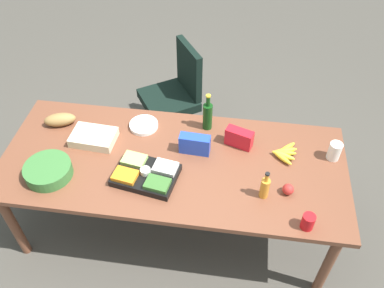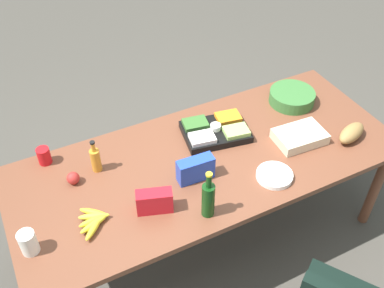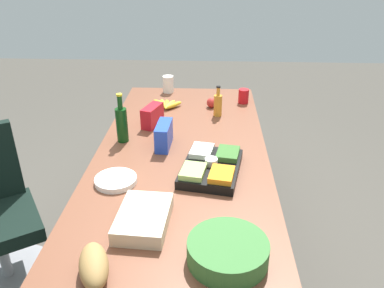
{
  "view_description": "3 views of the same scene",
  "coord_description": "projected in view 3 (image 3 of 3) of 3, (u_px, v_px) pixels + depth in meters",
  "views": [
    {
      "loc": [
        0.41,
        -1.89,
        2.92
      ],
      "look_at": [
        0.13,
        0.1,
        0.87
      ],
      "focal_mm": 37.82,
      "sensor_mm": 36.0,
      "label": 1
    },
    {
      "loc": [
        0.99,
        1.75,
        2.74
      ],
      "look_at": [
        0.06,
        -0.09,
        0.86
      ],
      "focal_mm": 41.88,
      "sensor_mm": 36.0,
      "label": 2
    },
    {
      "loc": [
        -1.99,
        -0.16,
        1.9
      ],
      "look_at": [
        0.09,
        -0.06,
        0.83
      ],
      "focal_mm": 36.59,
      "sensor_mm": 36.0,
      "label": 3
    }
  ],
  "objects": [
    {
      "name": "ground_plane",
      "position": [
        182.0,
        259.0,
        2.65
      ],
      "size": [
        10.0,
        10.0,
        0.0
      ],
      "primitive_type": "plane",
      "color": "#47433C"
    },
    {
      "name": "conference_table",
      "position": [
        181.0,
        168.0,
        2.32
      ],
      "size": [
        2.46,
        1.03,
        0.78
      ],
      "color": "brown",
      "rests_on": "ground"
    },
    {
      "name": "banana_bunch",
      "position": [
        167.0,
        104.0,
        2.99
      ],
      "size": [
        0.19,
        0.24,
        0.04
      ],
      "color": "yellow",
      "rests_on": "conference_table"
    },
    {
      "name": "mayo_jar",
      "position": [
        168.0,
        84.0,
        3.27
      ],
      "size": [
        0.1,
        0.1,
        0.14
      ],
      "primitive_type": "cylinder",
      "rotation": [
        0.0,
        0.0,
        -0.07
      ],
      "color": "white",
      "rests_on": "conference_table"
    },
    {
      "name": "wine_bottle",
      "position": [
        122.0,
        123.0,
        2.43
      ],
      "size": [
        0.07,
        0.07,
        0.32
      ],
      "color": "#103C12",
      "rests_on": "conference_table"
    },
    {
      "name": "dressing_bottle",
      "position": [
        218.0,
        104.0,
        2.81
      ],
      "size": [
        0.07,
        0.07,
        0.23
      ],
      "color": "orange",
      "rests_on": "conference_table"
    },
    {
      "name": "veggie_tray",
      "position": [
        211.0,
        167.0,
        2.13
      ],
      "size": [
        0.47,
        0.37,
        0.09
      ],
      "color": "black",
      "rests_on": "conference_table"
    },
    {
      "name": "sheet_cake",
      "position": [
        144.0,
        218.0,
        1.73
      ],
      "size": [
        0.33,
        0.24,
        0.07
      ],
      "primitive_type": "cube",
      "rotation": [
        0.0,
        0.0,
        -0.06
      ],
      "color": "beige",
      "rests_on": "conference_table"
    },
    {
      "name": "chip_bag_blue",
      "position": [
        164.0,
        135.0,
        2.39
      ],
      "size": [
        0.22,
        0.09,
        0.15
      ],
      "primitive_type": "cube",
      "rotation": [
        0.0,
        0.0,
        -0.05
      ],
      "color": "blue",
      "rests_on": "conference_table"
    },
    {
      "name": "salad_bowl",
      "position": [
        228.0,
        251.0,
        1.53
      ],
      "size": [
        0.39,
        0.39,
        0.09
      ],
      "primitive_type": "cylinder",
      "rotation": [
        0.0,
        0.0,
        0.24
      ],
      "color": "#366D32",
      "rests_on": "conference_table"
    },
    {
      "name": "chip_bag_red",
      "position": [
        152.0,
        116.0,
        2.67
      ],
      "size": [
        0.22,
        0.14,
        0.14
      ],
      "primitive_type": "cube",
      "rotation": [
        0.0,
        0.0,
        -0.33
      ],
      "color": "red",
      "rests_on": "conference_table"
    },
    {
      "name": "bread_loaf",
      "position": [
        94.0,
        266.0,
        1.46
      ],
      "size": [
        0.26,
        0.18,
        0.1
      ],
      "primitive_type": "ellipsoid",
      "rotation": [
        0.0,
        0.0,
        0.32
      ],
      "color": "olive",
      "rests_on": "conference_table"
    },
    {
      "name": "paper_plate_stack",
      "position": [
        116.0,
        180.0,
        2.05
      ],
      "size": [
        0.27,
        0.27,
        0.03
      ],
      "primitive_type": "cylinder",
      "rotation": [
        0.0,
        0.0,
        0.27
      ],
      "color": "white",
      "rests_on": "conference_table"
    },
    {
      "name": "red_solo_cup",
      "position": [
        243.0,
        96.0,
        3.06
      ],
      "size": [
        0.09,
        0.09,
        0.11
      ],
      "primitive_type": "cylinder",
      "rotation": [
        0.0,
        0.0,
        -0.1
      ],
      "color": "red",
      "rests_on": "conference_table"
    },
    {
      "name": "apple_red",
      "position": [
        212.0,
        103.0,
        2.98
      ],
      "size": [
        0.08,
        0.08,
        0.08
      ],
      "primitive_type": "sphere",
      "rotation": [
        0.0,
        0.0,
        0.03
      ],
      "color": "#B32925",
      "rests_on": "conference_table"
    }
  ]
}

